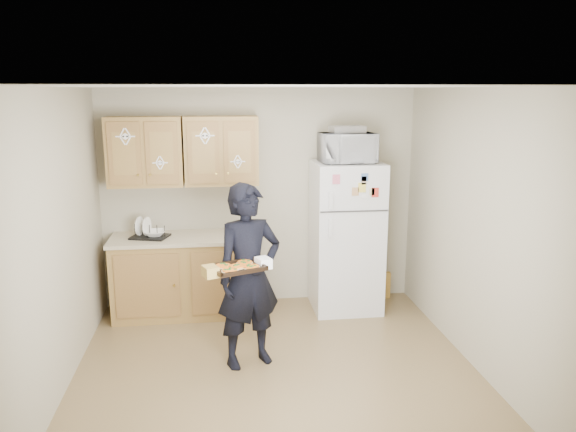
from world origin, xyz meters
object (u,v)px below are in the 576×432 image
at_px(person, 249,276).
at_px(dish_rack, 150,231).
at_px(refrigerator, 346,237).
at_px(baking_tray, 238,268).
at_px(microwave, 347,148).

xyz_separation_m(person, dish_rack, (-1.01, 1.28, 0.13)).
relative_size(refrigerator, baking_tray, 3.99).
distance_m(person, microwave, 1.94).
height_order(baking_tray, microwave, microwave).
distance_m(microwave, dish_rack, 2.34).
height_order(microwave, dish_rack, microwave).
xyz_separation_m(person, baking_tray, (-0.11, -0.28, 0.17)).
xyz_separation_m(microwave, dish_rack, (-2.16, 0.10, -0.89)).
relative_size(person, microwave, 2.89).
distance_m(refrigerator, person, 1.70).
xyz_separation_m(refrigerator, baking_tray, (-1.29, -1.51, 0.16)).
relative_size(refrigerator, microwave, 2.92).
height_order(refrigerator, person, refrigerator).
bearing_deg(refrigerator, baking_tray, -130.50).
relative_size(baking_tray, microwave, 0.73).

